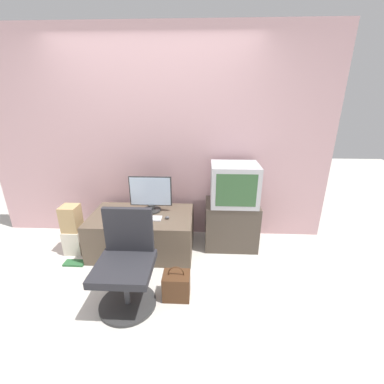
{
  "coord_description": "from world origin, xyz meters",
  "views": [
    {
      "loc": [
        0.6,
        -1.92,
        1.83
      ],
      "look_at": [
        0.46,
        0.98,
        0.73
      ],
      "focal_mm": 24.0,
      "sensor_mm": 36.0,
      "label": 1
    }
  ],
  "objects_px": {
    "main_monitor": "(151,195)",
    "crt_tv": "(234,184)",
    "office_chair": "(126,266)",
    "keyboard": "(147,218)",
    "book": "(75,263)",
    "cardboard_box_lower": "(75,241)",
    "handbag": "(176,285)",
    "mouse": "(167,218)"
  },
  "relations": [
    {
      "from": "main_monitor",
      "to": "crt_tv",
      "type": "bearing_deg",
      "value": 1.78
    },
    {
      "from": "crt_tv",
      "to": "office_chair",
      "type": "relative_size",
      "value": 0.63
    },
    {
      "from": "keyboard",
      "to": "book",
      "type": "distance_m",
      "value": 0.98
    },
    {
      "from": "keyboard",
      "to": "cardboard_box_lower",
      "type": "xyz_separation_m",
      "value": [
        -0.92,
        0.02,
        -0.34
      ]
    },
    {
      "from": "main_monitor",
      "to": "crt_tv",
      "type": "distance_m",
      "value": 1.02
    },
    {
      "from": "cardboard_box_lower",
      "to": "handbag",
      "type": "distance_m",
      "value": 1.51
    },
    {
      "from": "mouse",
      "to": "crt_tv",
      "type": "distance_m",
      "value": 0.89
    },
    {
      "from": "mouse",
      "to": "cardboard_box_lower",
      "type": "height_order",
      "value": "mouse"
    },
    {
      "from": "handbag",
      "to": "mouse",
      "type": "bearing_deg",
      "value": 103.94
    },
    {
      "from": "keyboard",
      "to": "office_chair",
      "type": "height_order",
      "value": "office_chair"
    },
    {
      "from": "keyboard",
      "to": "book",
      "type": "relative_size",
      "value": 1.44
    },
    {
      "from": "handbag",
      "to": "crt_tv",
      "type": "bearing_deg",
      "value": 57.32
    },
    {
      "from": "main_monitor",
      "to": "crt_tv",
      "type": "xyz_separation_m",
      "value": [
        1.01,
        0.03,
        0.14
      ]
    },
    {
      "from": "office_chair",
      "to": "handbag",
      "type": "bearing_deg",
      "value": 9.05
    },
    {
      "from": "office_chair",
      "to": "book",
      "type": "height_order",
      "value": "office_chair"
    },
    {
      "from": "cardboard_box_lower",
      "to": "book",
      "type": "bearing_deg",
      "value": -69.31
    },
    {
      "from": "keyboard",
      "to": "mouse",
      "type": "relative_size",
      "value": 6.53
    },
    {
      "from": "book",
      "to": "cardboard_box_lower",
      "type": "bearing_deg",
      "value": 110.69
    },
    {
      "from": "keyboard",
      "to": "mouse",
      "type": "bearing_deg",
      "value": 1.34
    },
    {
      "from": "main_monitor",
      "to": "cardboard_box_lower",
      "type": "distance_m",
      "value": 1.1
    },
    {
      "from": "office_chair",
      "to": "mouse",
      "type": "bearing_deg",
      "value": 70.68
    },
    {
      "from": "main_monitor",
      "to": "keyboard",
      "type": "height_order",
      "value": "main_monitor"
    },
    {
      "from": "keyboard",
      "to": "book",
      "type": "height_order",
      "value": "keyboard"
    },
    {
      "from": "main_monitor",
      "to": "crt_tv",
      "type": "height_order",
      "value": "crt_tv"
    },
    {
      "from": "main_monitor",
      "to": "office_chair",
      "type": "distance_m",
      "value": 1.03
    },
    {
      "from": "main_monitor",
      "to": "mouse",
      "type": "xyz_separation_m",
      "value": [
        0.23,
        -0.22,
        -0.2
      ]
    },
    {
      "from": "crt_tv",
      "to": "handbag",
      "type": "relative_size",
      "value": 1.6
    },
    {
      "from": "handbag",
      "to": "office_chair",
      "type": "bearing_deg",
      "value": -170.95
    },
    {
      "from": "book",
      "to": "keyboard",
      "type": "bearing_deg",
      "value": 16.2
    },
    {
      "from": "mouse",
      "to": "keyboard",
      "type": "bearing_deg",
      "value": -178.66
    },
    {
      "from": "mouse",
      "to": "main_monitor",
      "type": "bearing_deg",
      "value": 135.95
    },
    {
      "from": "office_chair",
      "to": "book",
      "type": "relative_size",
      "value": 3.78
    },
    {
      "from": "keyboard",
      "to": "crt_tv",
      "type": "distance_m",
      "value": 1.1
    },
    {
      "from": "handbag",
      "to": "book",
      "type": "xyz_separation_m",
      "value": [
        -1.23,
        0.45,
        -0.12
      ]
    },
    {
      "from": "book",
      "to": "handbag",
      "type": "bearing_deg",
      "value": -20.11
    },
    {
      "from": "office_chair",
      "to": "main_monitor",
      "type": "bearing_deg",
      "value": 87.55
    },
    {
      "from": "crt_tv",
      "to": "book",
      "type": "relative_size",
      "value": 2.36
    },
    {
      "from": "crt_tv",
      "to": "keyboard",
      "type": "bearing_deg",
      "value": -165.85
    },
    {
      "from": "mouse",
      "to": "cardboard_box_lower",
      "type": "distance_m",
      "value": 1.21
    },
    {
      "from": "handbag",
      "to": "book",
      "type": "relative_size",
      "value": 1.47
    },
    {
      "from": "handbag",
      "to": "book",
      "type": "distance_m",
      "value": 1.32
    },
    {
      "from": "handbag",
      "to": "keyboard",
      "type": "bearing_deg",
      "value": 120.57
    }
  ]
}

